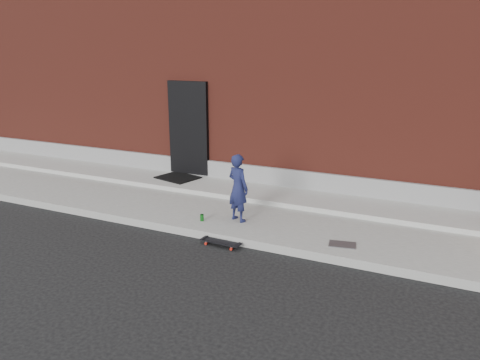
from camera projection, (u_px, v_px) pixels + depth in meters
The scene contains 9 objects.
ground at pixel (232, 245), 8.06m from camera, with size 80.00×80.00×0.00m, color black.
sidewalk at pixel (265, 214), 9.35m from camera, with size 20.00×3.00×0.15m, color gray.
apron at pixel (280, 196), 10.10m from camera, with size 20.00×1.20×0.10m, color gray.
building at pixel (338, 76), 13.48m from camera, with size 20.00×8.10×5.00m.
child at pixel (238, 188), 8.62m from camera, with size 0.46×0.30×1.27m, color #171B42.
skateboard at pixel (221, 242), 8.00m from camera, with size 0.72×0.22×0.08m.
soda_can at pixel (202, 218), 8.75m from camera, with size 0.07×0.07×0.13m, color #187C21.
doormat at pixel (178, 177), 11.27m from camera, with size 0.92×0.74×0.03m, color black.
utility_plate at pixel (342, 244), 7.70m from camera, with size 0.44×0.28×0.01m, color #4F4F53.
Camera 1 is at (3.29, -6.69, 3.27)m, focal length 35.00 mm.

